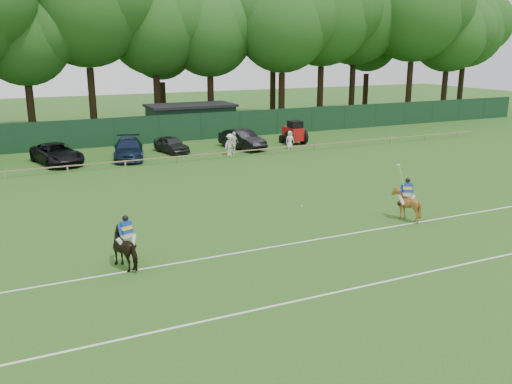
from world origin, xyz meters
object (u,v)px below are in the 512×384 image
suv_black (57,154)px  sedan_navy (129,149)px  spectator_mid (234,143)px  utility_shed (191,120)px  estate_black (242,139)px  spectator_left (230,144)px  tractor (294,133)px  hatch_grey (171,145)px  polo_ball (302,206)px  spectator_right (290,140)px  horse_chestnut (406,204)px  horse_dark (127,248)px

suv_black → sedan_navy: (5.25, -0.29, 0.02)m
suv_black → spectator_mid: 13.60m
utility_shed → estate_black: bearing=-79.5°
spectator_left → tractor: bearing=-3.9°
sedan_navy → estate_black: 9.73m
sedan_navy → hatch_grey: bearing=27.5°
polo_ball → utility_shed: (2.34, 26.17, 1.49)m
spectator_left → spectator_right: spectator_left is taller
utility_shed → polo_ball: bearing=-95.1°
horse_chestnut → sedan_navy: 23.31m
horse_dark → suv_black: bearing=-110.1°
polo_ball → spectator_right: bearing=63.8°
suv_black → tractor: tractor is taller
hatch_grey → spectator_mid: size_ratio=2.22×
horse_chestnut → hatch_grey: 23.04m
horse_chestnut → sedan_navy: (-9.37, 21.34, -0.01)m
horse_dark → spectator_mid: size_ratio=1.04×
sedan_navy → estate_black: size_ratio=1.10×
polo_ball → tractor: (9.12, 17.54, 0.94)m
suv_black → estate_black: estate_black is taller
suv_black → estate_black: bearing=-15.3°
hatch_grey → sedan_navy: bearing=-177.4°
horse_dark → spectator_right: horse_dark is taller
horse_dark → hatch_grey: bearing=-132.1°
utility_shed → sedan_navy: bearing=-131.9°
sedan_navy → spectator_right: 13.49m
sedan_navy → polo_ball: sedan_navy is taller
horse_chestnut → tractor: bearing=-74.4°
horse_chestnut → spectator_mid: bearing=-56.9°
polo_ball → utility_shed: size_ratio=0.01×
horse_dark → sedan_navy: horse_dark is taller
spectator_mid → horse_chestnut: bearing=-109.7°
spectator_left → spectator_mid: (0.50, 0.42, 0.03)m
sedan_navy → spectator_mid: 8.37m
suv_black → spectator_left: (12.97, -2.28, 0.10)m
horse_chestnut → polo_ball: 5.58m
horse_chestnut → polo_ball: (-3.63, 4.17, -0.75)m
sedan_navy → utility_shed: 12.13m
spectator_mid → utility_shed: (-0.14, 10.57, 0.64)m
spectator_right → polo_ball: 17.34m
polo_ball → spectator_left: bearing=82.6°
spectator_left → spectator_right: 5.69m
spectator_left → spectator_right: size_ratio=1.13×
suv_black → spectator_mid: bearing=-22.6°
spectator_left → utility_shed: 11.03m
horse_chestnut → utility_shed: size_ratio=0.19×
spectator_right → polo_ball: spectator_right is taller
spectator_left → horse_chestnut: bearing=-107.3°
horse_chestnut → spectator_mid: spectator_mid is taller
horse_dark → spectator_left: spectator_left is taller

